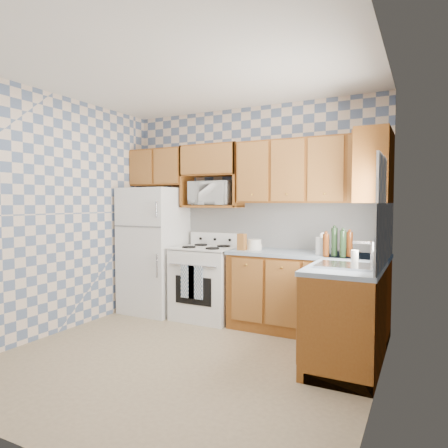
{
  "coord_description": "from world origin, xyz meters",
  "views": [
    {
      "loc": [
        2.03,
        -3.13,
        1.48
      ],
      "look_at": [
        0.05,
        0.75,
        1.25
      ],
      "focal_mm": 32.0,
      "sensor_mm": 36.0,
      "label": 1
    }
  ],
  "objects": [
    {
      "name": "back_wall",
      "position": [
        0.0,
        1.6,
        1.35
      ],
      "size": [
        3.4,
        0.02,
        2.7
      ],
      "primitive_type": "cube",
      "color": "slate",
      "rests_on": "ground"
    },
    {
      "name": "backsplash_right",
      "position": [
        1.69,
        0.8,
        1.2
      ],
      "size": [
        0.02,
        1.6,
        0.56
      ],
      "primitive_type": "cube",
      "color": "white",
      "rests_on": "right_wall"
    },
    {
      "name": "dish_towel_left",
      "position": [
        -0.53,
        0.93,
        0.53
      ],
      "size": [
        0.19,
        0.02,
        0.4
      ],
      "primitive_type": "cube",
      "color": "navy",
      "rests_on": "stove_body"
    },
    {
      "name": "knife_block",
      "position": [
        0.07,
        1.17,
        1.02
      ],
      "size": [
        0.09,
        0.09,
        0.2
      ],
      "primitive_type": "cube",
      "rotation": [
        0.0,
        0.0,
        -0.02
      ],
      "color": "brown",
      "rests_on": "countertop_back"
    },
    {
      "name": "bottle_3",
      "position": [
        1.09,
        1.05,
        1.04
      ],
      "size": [
        0.07,
        0.07,
        0.24
      ],
      "primitive_type": "cylinder",
      "color": "#52240C",
      "rests_on": "countertop_back"
    },
    {
      "name": "bottle_1",
      "position": [
        1.26,
        1.07,
        1.06
      ],
      "size": [
        0.07,
        0.07,
        0.28
      ],
      "primitive_type": "cylinder",
      "color": "black",
      "rests_on": "countertop_back"
    },
    {
      "name": "cooktop",
      "position": [
        -0.47,
        1.28,
        0.91
      ],
      "size": [
        0.76,
        0.65,
        0.02
      ],
      "primitive_type": "cube",
      "color": "silver",
      "rests_on": "stove_body"
    },
    {
      "name": "dish_towel_right",
      "position": [
        -0.42,
        0.93,
        0.53
      ],
      "size": [
        0.19,
        0.02,
        0.4
      ],
      "primitive_type": "cube",
      "color": "navy",
      "rests_on": "stove_body"
    },
    {
      "name": "right_wall",
      "position": [
        1.7,
        0.0,
        1.35
      ],
      "size": [
        0.02,
        3.2,
        2.7
      ],
      "primitive_type": "cube",
      "color": "slate",
      "rests_on": "ground"
    },
    {
      "name": "upper_cabinets_fridge",
      "position": [
        -1.29,
        1.44,
        1.97
      ],
      "size": [
        0.82,
        0.33,
        0.5
      ],
      "primitive_type": "cube",
      "color": "brown",
      "rests_on": "back_wall"
    },
    {
      "name": "countertop_back",
      "position": [
        0.82,
        1.3,
        0.9
      ],
      "size": [
        1.77,
        0.63,
        0.04
      ],
      "primitive_type": "cube",
      "color": "gray",
      "rests_on": "base_cabinets_back"
    },
    {
      "name": "window",
      "position": [
        1.69,
        0.45,
        1.45
      ],
      "size": [
        0.02,
        0.66,
        0.86
      ],
      "primitive_type": "cube",
      "color": "silver",
      "rests_on": "right_wall"
    },
    {
      "name": "upper_cabinets_right",
      "position": [
        1.53,
        1.25,
        1.85
      ],
      "size": [
        0.33,
        0.7,
        0.74
      ],
      "primitive_type": "cube",
      "color": "brown",
      "rests_on": "right_wall"
    },
    {
      "name": "base_cabinets_back",
      "position": [
        0.82,
        1.3,
        0.44
      ],
      "size": [
        1.75,
        0.6,
        0.88
      ],
      "primitive_type": "cube",
      "color": "brown",
      "rests_on": "floor"
    },
    {
      "name": "electric_kettle",
      "position": [
        1.03,
        1.19,
        1.01
      ],
      "size": [
        0.15,
        0.15,
        0.19
      ],
      "primitive_type": "cylinder",
      "color": "white",
      "rests_on": "countertop_back"
    },
    {
      "name": "bottle_2",
      "position": [
        1.31,
        1.17,
        1.05
      ],
      "size": [
        0.07,
        0.07,
        0.26
      ],
      "primitive_type": "cylinder",
      "color": "#52240C",
      "rests_on": "countertop_back"
    },
    {
      "name": "upper_cabinets_back",
      "position": [
        0.82,
        1.44,
        1.85
      ],
      "size": [
        1.75,
        0.33,
        0.74
      ],
      "primitive_type": "cube",
      "color": "brown",
      "rests_on": "back_wall"
    },
    {
      "name": "floor",
      "position": [
        0.0,
        0.0,
        0.0
      ],
      "size": [
        3.4,
        3.4,
        0.0
      ],
      "primitive_type": "plane",
      "color": "#806C52",
      "rests_on": "ground"
    },
    {
      "name": "bottle_0",
      "position": [
        1.16,
        1.13,
        1.07
      ],
      "size": [
        0.07,
        0.07,
        0.3
      ],
      "primitive_type": "cylinder",
      "color": "black",
      "rests_on": "countertop_back"
    },
    {
      "name": "base_cabinets_right",
      "position": [
        1.4,
        0.8,
        0.44
      ],
      "size": [
        0.6,
        1.6,
        0.88
      ],
      "primitive_type": "cube",
      "color": "brown",
      "rests_on": "floor"
    },
    {
      "name": "refrigerator",
      "position": [
        -1.27,
        1.25,
        0.84
      ],
      "size": [
        0.75,
        0.7,
        1.68
      ],
      "primitive_type": "cube",
      "color": "white",
      "rests_on": "floor"
    },
    {
      "name": "countertop_right",
      "position": [
        1.4,
        0.8,
        0.9
      ],
      "size": [
        0.63,
        1.6,
        0.04
      ],
      "primitive_type": "cube",
      "color": "gray",
      "rests_on": "base_cabinets_right"
    },
    {
      "name": "food_containers",
      "position": [
        0.19,
        1.28,
        0.98
      ],
      "size": [
        0.19,
        0.19,
        0.13
      ],
      "primitive_type": null,
      "color": "beige",
      "rests_on": "countertop_back"
    },
    {
      "name": "microwave_shelf",
      "position": [
        -0.47,
        1.44,
        1.44
      ],
      "size": [
        0.8,
        0.33,
        0.03
      ],
      "primitive_type": "cube",
      "color": "brown",
      "rests_on": "back_wall"
    },
    {
      "name": "backguard",
      "position": [
        -0.47,
        1.55,
        1.0
      ],
      "size": [
        0.76,
        0.08,
        0.17
      ],
      "primitive_type": "cube",
      "color": "white",
      "rests_on": "cooktop"
    },
    {
      "name": "sink",
      "position": [
        1.4,
        0.45,
        0.93
      ],
      "size": [
        0.48,
        0.4,
        0.03
      ],
      "primitive_type": "cube",
      "color": "#B7B7BC",
      "rests_on": "countertop_right"
    },
    {
      "name": "backsplash_back",
      "position": [
        0.4,
        1.59,
        1.2
      ],
      "size": [
        2.6,
        0.02,
        0.56
      ],
      "primitive_type": "cube",
      "color": "white",
      "rests_on": "back_wall"
    },
    {
      "name": "microwave",
      "position": [
        -0.48,
        1.46,
        1.61
      ],
      "size": [
        0.58,
        0.4,
        0.31
      ],
      "primitive_type": "imported",
      "rotation": [
        0.0,
        0.0,
        0.03
      ],
      "color": "white",
      "rests_on": "microwave_shelf"
    },
    {
      "name": "stove_body",
      "position": [
        -0.47,
        1.28,
        0.45
      ],
      "size": [
        0.76,
        0.65,
        0.9
      ],
      "primitive_type": "cube",
      "color": "white",
      "rests_on": "floor"
    },
    {
      "name": "soap_bottle",
      "position": [
        1.5,
        0.28,
        1.01
      ],
      "size": [
        0.06,
        0.06,
        0.17
      ],
      "primitive_type": "cylinder",
      "color": "beige",
      "rests_on": "countertop_right"
    }
  ]
}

